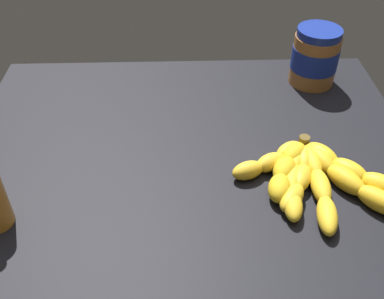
{
  "coord_description": "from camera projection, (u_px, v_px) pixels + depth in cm",
  "views": [
    {
      "loc": [
        1.75,
        61.05,
        53.88
      ],
      "look_at": [
        -0.14,
        3.35,
        5.27
      ],
      "focal_mm": 41.79,
      "sensor_mm": 36.0,
      "label": 1
    }
  ],
  "objects": [
    {
      "name": "peanut_butter_jar",
      "position": [
        315.0,
        57.0,
        0.98
      ],
      "size": [
        10.19,
        10.19,
        12.84
      ],
      "color": "#9E602D",
      "rests_on": "ground_plane"
    },
    {
      "name": "banana_bunch",
      "position": [
        313.0,
        175.0,
        0.76
      ],
      "size": [
        28.54,
        22.55,
        3.73
      ],
      "color": "gold",
      "rests_on": "ground_plane"
    },
    {
      "name": "ground_plane",
      "position": [
        191.0,
        169.0,
        0.83
      ],
      "size": [
        85.14,
        73.29,
        4.42
      ],
      "primitive_type": "cube",
      "color": "black"
    }
  ]
}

